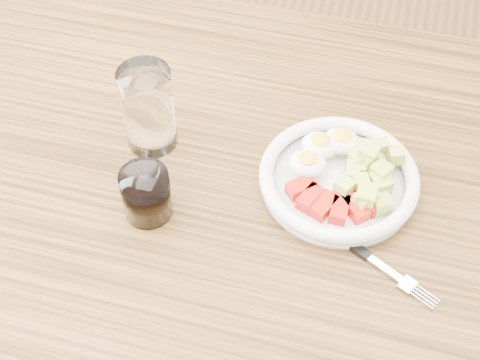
% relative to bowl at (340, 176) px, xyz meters
% --- Properties ---
extents(dining_table, '(1.50, 0.90, 0.77)m').
position_rel_bowl_xyz_m(dining_table, '(-0.12, -0.06, -0.12)').
color(dining_table, brown).
rests_on(dining_table, ground).
extents(bowl, '(0.23, 0.23, 0.06)m').
position_rel_bowl_xyz_m(bowl, '(0.00, 0.00, 0.00)').
color(bowl, white).
rests_on(bowl, dining_table).
extents(fork, '(0.19, 0.11, 0.01)m').
position_rel_bowl_xyz_m(fork, '(0.04, -0.10, -0.02)').
color(fork, black).
rests_on(fork, dining_table).
extents(water_glass, '(0.08, 0.08, 0.14)m').
position_rel_bowl_xyz_m(water_glass, '(-0.29, 0.01, 0.05)').
color(water_glass, white).
rests_on(water_glass, dining_table).
extents(coffee_glass, '(0.07, 0.07, 0.08)m').
position_rel_bowl_xyz_m(coffee_glass, '(-0.25, -0.12, 0.02)').
color(coffee_glass, white).
rests_on(coffee_glass, dining_table).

